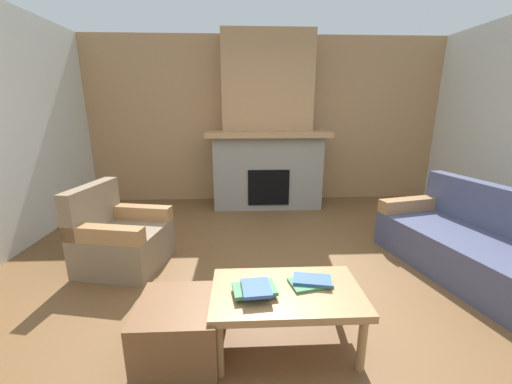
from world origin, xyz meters
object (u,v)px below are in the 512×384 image
object	(u,v)px
fireplace	(267,134)
armchair	(120,239)
ottoman	(179,330)
couch	(476,247)
coffee_table	(287,297)

from	to	relation	value
fireplace	armchair	bearing A→B (deg)	-129.20
ottoman	armchair	bearing A→B (deg)	123.08
fireplace	armchair	xyz separation A→B (m)	(-1.68, -2.05, -0.87)
armchair	ottoman	bearing A→B (deg)	-56.92
fireplace	couch	distance (m)	3.16
couch	armchair	world-z (taller)	same
fireplace	armchair	world-z (taller)	fireplace
couch	ottoman	xyz separation A→B (m)	(-2.69, -0.94, -0.09)
couch	coffee_table	world-z (taller)	couch
armchair	coffee_table	xyz separation A→B (m)	(1.55, -1.22, 0.08)
fireplace	couch	size ratio (longest dim) A/B	1.39
couch	armchair	distance (m)	3.55
armchair	coffee_table	bearing A→B (deg)	-38.16
fireplace	couch	world-z (taller)	fireplace
ottoman	couch	bearing A→B (deg)	19.26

